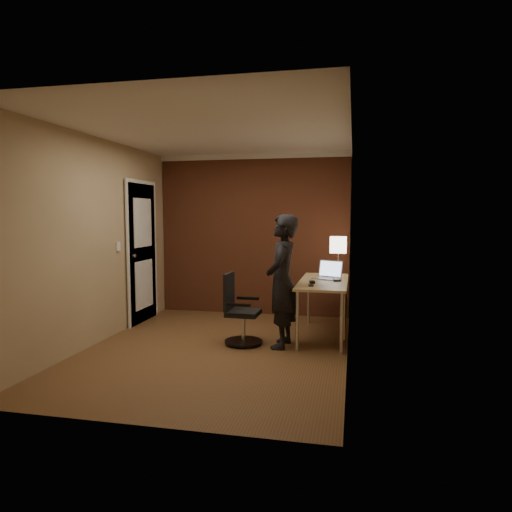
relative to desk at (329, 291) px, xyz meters
name	(u,v)px	position (x,y,z in m)	size (l,w,h in m)	color
room	(229,228)	(-1.53, 0.75, 0.77)	(4.00, 4.00, 4.00)	brown
desk	(329,291)	(0.00, 0.00, 0.00)	(0.60, 1.50, 0.73)	tan
desk_lamp	(338,245)	(0.09, 0.53, 0.55)	(0.22, 0.22, 0.54)	silver
laptop	(328,274)	(-0.02, 0.20, 0.19)	(0.40, 0.37, 0.23)	silver
mouse	(312,282)	(-0.19, -0.27, 0.14)	(0.06, 0.10, 0.03)	black
phone	(311,285)	(-0.19, -0.46, 0.13)	(0.06, 0.12, 0.01)	black
wallet	(337,280)	(0.10, 0.00, 0.14)	(0.09, 0.11, 0.02)	black
office_chair	(239,314)	(-1.05, -0.54, -0.23)	(0.46, 0.48, 0.85)	black
person	(282,281)	(-0.52, -0.54, 0.18)	(0.57, 0.38, 1.57)	black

